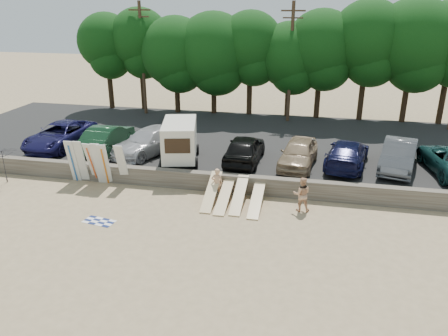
% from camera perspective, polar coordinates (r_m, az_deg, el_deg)
% --- Properties ---
extents(ground, '(120.00, 120.00, 0.00)m').
position_cam_1_polar(ground, '(21.12, -0.45, -6.39)').
color(ground, tan).
rests_on(ground, ground).
extents(seawall, '(44.00, 0.50, 1.00)m').
position_cam_1_polar(seawall, '(23.57, 1.10, -2.00)').
color(seawall, '#6B6356').
rests_on(seawall, ground).
extents(parking_lot, '(44.00, 14.50, 0.70)m').
position_cam_1_polar(parking_lot, '(30.56, 3.76, 3.17)').
color(parking_lot, '#282828').
rests_on(parking_lot, ground).
extents(treeline, '(32.50, 6.62, 9.35)m').
position_cam_1_polar(treeline, '(36.05, 7.44, 15.64)').
color(treeline, '#382616').
rests_on(treeline, parking_lot).
extents(utility_poles, '(25.80, 0.26, 9.00)m').
position_cam_1_polar(utility_poles, '(34.62, 8.70, 13.73)').
color(utility_poles, '#473321').
rests_on(utility_poles, parking_lot).
extents(box_trailer, '(2.82, 4.09, 2.39)m').
position_cam_1_polar(box_trailer, '(25.97, -5.81, 3.74)').
color(box_trailer, beige).
rests_on(box_trailer, parking_lot).
extents(car_0, '(2.99, 5.89, 1.59)m').
position_cam_1_polar(car_0, '(30.45, -20.58, 4.03)').
color(car_0, '#13113E').
rests_on(car_0, parking_lot).
extents(car_1, '(1.75, 4.94, 1.62)m').
position_cam_1_polar(car_1, '(28.96, -14.98, 3.86)').
color(car_1, '#143920').
rests_on(car_1, parking_lot).
extents(car_2, '(4.26, 5.85, 1.57)m').
position_cam_1_polar(car_2, '(27.71, -9.72, 3.46)').
color(car_2, '#AFAEB4').
rests_on(car_2, parking_lot).
extents(car_3, '(2.08, 4.93, 1.67)m').
position_cam_1_polar(car_3, '(25.79, 2.69, 2.52)').
color(car_3, black).
rests_on(car_3, parking_lot).
extents(car_4, '(2.40, 4.83, 1.58)m').
position_cam_1_polar(car_4, '(25.58, 9.70, 1.97)').
color(car_4, '#9B8162').
rests_on(car_4, parking_lot).
extents(car_5, '(3.01, 5.54, 1.52)m').
position_cam_1_polar(car_5, '(26.16, 15.79, 1.82)').
color(car_5, black).
rests_on(car_5, parking_lot).
extents(car_6, '(2.84, 5.25, 1.64)m').
position_cam_1_polar(car_6, '(26.61, 21.84, 1.54)').
color(car_6, '#494B4E').
rests_on(car_6, parking_lot).
extents(surfboard_upright_0, '(0.53, 0.66, 2.55)m').
position_cam_1_polar(surfboard_upright_0, '(25.96, -19.15, 0.85)').
color(surfboard_upright_0, silver).
rests_on(surfboard_upright_0, ground).
extents(surfboard_upright_1, '(0.51, 0.63, 2.55)m').
position_cam_1_polar(surfboard_upright_1, '(25.75, -18.13, 0.81)').
color(surfboard_upright_1, silver).
rests_on(surfboard_upright_1, ground).
extents(surfboard_upright_2, '(0.57, 0.88, 2.50)m').
position_cam_1_polar(surfboard_upright_2, '(25.43, -16.84, 0.64)').
color(surfboard_upright_2, silver).
rests_on(surfboard_upright_2, ground).
extents(surfboard_upright_3, '(0.55, 0.73, 2.54)m').
position_cam_1_polar(surfboard_upright_3, '(25.16, -16.03, 0.55)').
color(surfboard_upright_3, silver).
rests_on(surfboard_upright_3, ground).
extents(surfboard_upright_4, '(0.61, 0.85, 2.51)m').
position_cam_1_polar(surfboard_upright_4, '(25.00, -15.32, 0.47)').
color(surfboard_upright_4, silver).
rests_on(surfboard_upright_4, ground).
extents(surfboard_upright_5, '(0.53, 0.88, 2.49)m').
position_cam_1_polar(surfboard_upright_5, '(24.71, -13.17, 0.41)').
color(surfboard_upright_5, silver).
rests_on(surfboard_upright_5, ground).
extents(surfboard_low_0, '(0.56, 2.82, 1.16)m').
position_cam_1_polar(surfboard_low_0, '(22.39, -1.67, -3.08)').
color(surfboard_low_0, beige).
rests_on(surfboard_low_0, ground).
extents(surfboard_low_1, '(0.56, 2.92, 0.84)m').
position_cam_1_polar(surfboard_low_1, '(22.24, 0.04, -3.70)').
color(surfboard_low_1, beige).
rests_on(surfboard_low_1, ground).
extents(surfboard_low_2, '(0.56, 2.86, 1.04)m').
position_cam_1_polar(surfboard_low_2, '(22.17, 1.99, -3.51)').
color(surfboard_low_2, beige).
rests_on(surfboard_low_2, ground).
extents(surfboard_low_3, '(0.56, 2.92, 0.81)m').
position_cam_1_polar(surfboard_low_3, '(21.97, 4.27, -4.13)').
color(surfboard_low_3, beige).
rests_on(surfboard_low_3, ground).
extents(beachgoer_a, '(0.65, 0.49, 1.62)m').
position_cam_1_polar(beachgoer_a, '(22.80, -0.92, -1.97)').
color(beachgoer_a, tan).
rests_on(beachgoer_a, ground).
extents(beachgoer_b, '(0.92, 0.75, 1.76)m').
position_cam_1_polar(beachgoer_b, '(21.69, 10.11, -3.38)').
color(beachgoer_b, tan).
rests_on(beachgoer_b, ground).
extents(cooler, '(0.45, 0.39, 0.32)m').
position_cam_1_polar(cooler, '(22.96, 4.26, -3.64)').
color(cooler, '#268C44').
rests_on(cooler, ground).
extents(gear_bag, '(0.31, 0.26, 0.22)m').
position_cam_1_polar(gear_bag, '(23.10, 2.19, -3.58)').
color(gear_bag, orange).
rests_on(gear_bag, ground).
extents(beach_towel, '(1.73, 1.73, 0.00)m').
position_cam_1_polar(beach_towel, '(21.52, -16.01, -6.72)').
color(beach_towel, white).
rests_on(beach_towel, ground).
extents(beach_umbrella, '(2.64, 2.61, 2.01)m').
position_cam_1_polar(beach_umbrella, '(27.59, -26.88, 0.26)').
color(beach_umbrella, black).
rests_on(beach_umbrella, ground).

